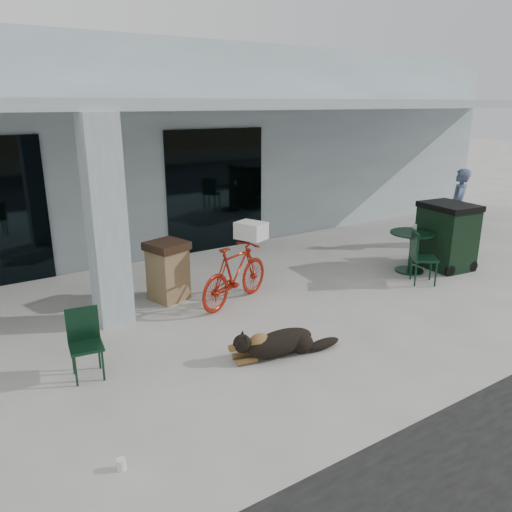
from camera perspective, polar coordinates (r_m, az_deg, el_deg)
ground at (r=6.82m, az=2.74°, el=-11.22°), size 80.00×80.00×0.00m
building at (r=13.84m, az=-18.66°, el=12.17°), size 22.00×7.00×4.50m
storefront_glass_right at (r=11.34m, az=-4.58°, el=7.50°), size 2.40×0.06×2.70m
column at (r=7.62m, az=-16.77°, el=3.67°), size 0.50×0.50×3.12m
overhang at (r=9.16m, az=-10.83°, el=16.67°), size 22.00×2.80×0.18m
bicycle at (r=8.30m, az=-2.38°, el=-2.08°), size 1.75×1.07×1.02m
laundry_basket at (r=8.46m, az=-0.57°, el=2.92°), size 0.52×0.59×0.29m
dog at (r=6.74m, az=2.82°, el=-9.71°), size 1.23×0.61×0.39m
cup_near_dog at (r=5.12m, az=-15.14°, el=-22.00°), size 0.11×0.11×0.11m
cafe_chair_near at (r=6.46m, az=-18.85°, el=-9.66°), size 0.44×0.47×0.86m
cafe_table_far at (r=10.35m, az=17.27°, el=0.45°), size 0.93×0.93×0.81m
cafe_chair_far_a at (r=9.73m, az=18.71°, el=-0.18°), size 0.66×0.65×0.99m
cafe_chair_far_b at (r=11.23m, az=18.56°, el=1.80°), size 0.45×0.42×0.88m
person at (r=12.66m, az=22.04°, el=5.21°), size 0.78×0.70×1.79m
cup_on_table at (r=10.41m, az=17.69°, el=3.14°), size 0.09×0.09×0.11m
trash_receptacle at (r=8.57m, az=-10.03°, el=-1.69°), size 0.74×0.74×1.02m
wheeled_bin at (r=10.78m, az=20.93°, el=2.16°), size 0.94×1.13×1.32m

